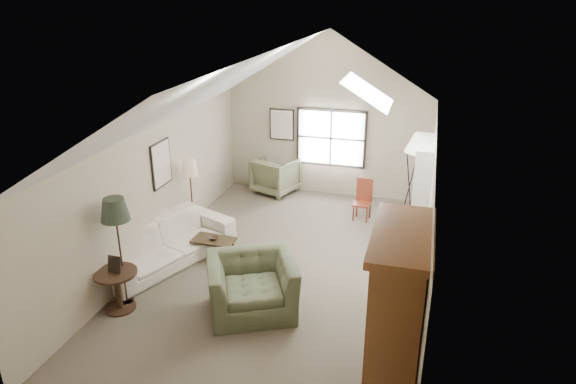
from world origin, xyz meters
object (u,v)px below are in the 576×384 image
(armoire, at_px, (396,312))
(armchair_far, at_px, (276,175))
(armchair_near, at_px, (252,286))
(side_table, at_px, (118,291))
(side_chair, at_px, (362,200))
(coffee_table, at_px, (214,249))
(sofa, at_px, (166,243))

(armoire, relative_size, armchair_far, 2.21)
(armchair_near, distance_m, side_table, 2.16)
(armchair_near, bearing_deg, armchair_far, 76.93)
(armchair_far, xyz_separation_m, side_chair, (2.34, -1.09, 0.02))
(armchair_near, distance_m, armchair_far, 5.15)
(armoire, relative_size, coffee_table, 2.75)
(armoire, relative_size, armchair_near, 1.60)
(sofa, bearing_deg, coffee_table, -43.57)
(armchair_near, xyz_separation_m, armchair_far, (-1.12, 5.03, 0.01))
(armchair_near, bearing_deg, side_table, 169.34)
(coffee_table, height_order, side_chair, side_chair)
(armoire, bearing_deg, sofa, 154.24)
(armchair_near, bearing_deg, side_chair, 47.20)
(armoire, distance_m, side_chair, 5.16)
(armchair_near, height_order, side_chair, side_chair)
(armoire, distance_m, armchair_near, 2.62)
(armoire, xyz_separation_m, armchair_near, (-2.30, 1.07, -0.65))
(sofa, xyz_separation_m, armchair_near, (2.08, -1.04, 0.05))
(armchair_far, bearing_deg, coffee_table, 107.55)
(side_chair, bearing_deg, coffee_table, -127.98)
(sofa, xyz_separation_m, side_table, (0.00, -1.60, -0.06))
(side_table, bearing_deg, armchair_near, 14.96)
(armchair_far, relative_size, coffee_table, 1.25)
(sofa, relative_size, side_chair, 2.91)
(coffee_table, bearing_deg, side_table, -112.55)
(sofa, height_order, armchair_near, armchair_near)
(sofa, xyz_separation_m, coffee_table, (0.82, 0.37, -0.19))
(coffee_table, bearing_deg, armchair_near, -48.09)
(armoire, xyz_separation_m, side_chair, (-1.08, 5.01, -0.63))
(armoire, height_order, armchair_near, armoire)
(armchair_far, xyz_separation_m, side_table, (-0.96, -5.59, -0.11))
(armoire, height_order, side_chair, armoire)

